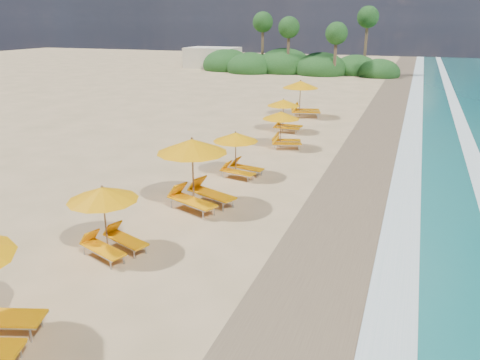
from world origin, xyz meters
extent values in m
plane|color=tan|center=(0.00, 0.00, 0.00)|extent=(160.00, 160.00, 0.00)
cube|color=#7F694B|center=(4.00, 0.00, 0.01)|extent=(4.00, 160.00, 0.01)
cube|color=white|center=(5.50, 0.00, 0.03)|extent=(1.20, 160.00, 0.01)
cylinder|color=olive|center=(-2.65, -4.21, 0.99)|extent=(0.05, 0.05, 1.99)
cone|color=#F09805|center=(-2.65, -4.21, 1.82)|extent=(2.61, 2.61, 0.40)
sphere|color=olive|center=(-2.65, -4.21, 2.04)|extent=(0.07, 0.07, 0.07)
cylinder|color=olive|center=(-1.83, 0.00, 1.24)|extent=(0.06, 0.06, 2.49)
cone|color=#F09805|center=(-1.83, 0.00, 2.27)|extent=(3.30, 3.30, 0.50)
sphere|color=olive|center=(-1.83, 0.00, 2.55)|extent=(0.09, 0.09, 0.09)
cylinder|color=olive|center=(-1.63, 3.82, 0.96)|extent=(0.05, 0.05, 1.92)
cone|color=#F09805|center=(-1.63, 3.82, 1.75)|extent=(2.32, 2.32, 0.39)
sphere|color=olive|center=(-1.63, 3.82, 1.97)|extent=(0.07, 0.07, 0.07)
cylinder|color=olive|center=(-1.09, 9.12, 0.96)|extent=(0.05, 0.05, 1.92)
cone|color=#F09805|center=(-1.09, 9.12, 1.76)|extent=(2.48, 2.48, 0.39)
sphere|color=olive|center=(-1.09, 9.12, 1.97)|extent=(0.07, 0.07, 0.07)
cylinder|color=olive|center=(-2.00, 12.91, 0.97)|extent=(0.05, 0.05, 1.94)
cone|color=#F09805|center=(-2.00, 12.91, 1.77)|extent=(2.01, 2.01, 0.39)
sphere|color=olive|center=(-2.00, 12.91, 1.99)|extent=(0.07, 0.07, 0.07)
cylinder|color=olive|center=(-2.14, 17.84, 1.23)|extent=(0.06, 0.06, 2.47)
cone|color=#F09805|center=(-2.14, 17.84, 2.26)|extent=(3.14, 3.14, 0.50)
sphere|color=olive|center=(-2.14, 17.84, 2.53)|extent=(0.09, 0.09, 0.09)
ellipsoid|color=#163D14|center=(-6.00, 45.00, 0.62)|extent=(6.40, 6.40, 4.16)
ellipsoid|color=#163D14|center=(-11.00, 46.00, 0.70)|extent=(7.20, 7.20, 4.68)
ellipsoid|color=#163D14|center=(-15.00, 44.00, 0.58)|extent=(6.00, 6.00, 3.90)
ellipsoid|color=#163D14|center=(-2.00, 47.00, 0.55)|extent=(5.60, 5.60, 3.64)
ellipsoid|color=#163D14|center=(-19.00, 46.00, 0.64)|extent=(6.60, 6.60, 4.29)
ellipsoid|color=#163D14|center=(1.00, 45.00, 0.49)|extent=(5.00, 5.00, 3.25)
cylinder|color=brown|center=(-4.00, 43.00, 2.50)|extent=(0.36, 0.36, 5.00)
sphere|color=#163D14|center=(-4.00, 43.00, 5.00)|extent=(2.60, 2.60, 2.60)
cylinder|color=brown|center=(-10.00, 44.00, 2.80)|extent=(0.36, 0.36, 5.60)
sphere|color=#163D14|center=(-10.00, 44.00, 5.60)|extent=(2.60, 2.60, 2.60)
cylinder|color=brown|center=(-14.00, 46.00, 3.10)|extent=(0.36, 0.36, 6.20)
sphere|color=#163D14|center=(-14.00, 46.00, 6.20)|extent=(2.60, 2.60, 2.60)
cylinder|color=brown|center=(-1.00, 47.00, 3.40)|extent=(0.36, 0.36, 6.80)
sphere|color=#163D14|center=(-1.00, 47.00, 6.80)|extent=(2.60, 2.60, 2.60)
cube|color=beige|center=(-22.00, 48.00, 1.40)|extent=(7.00, 5.00, 2.80)
camera|label=1|loc=(5.46, -14.65, 6.57)|focal=35.18mm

